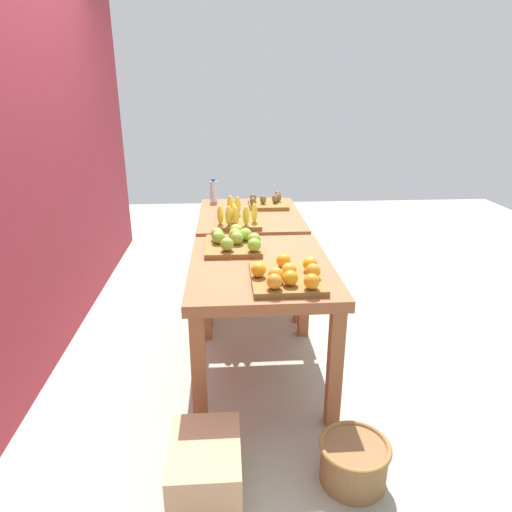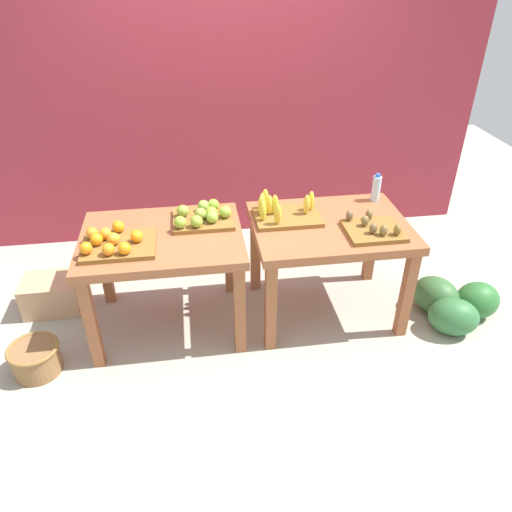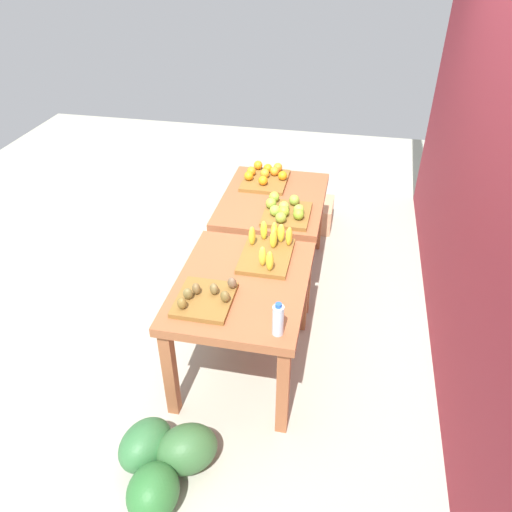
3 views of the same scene
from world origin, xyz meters
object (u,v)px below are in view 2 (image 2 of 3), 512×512
apple_bin (203,216)px  banana_crate (283,212)px  orange_bin (115,242)px  cardboard_produce_box (53,294)px  water_bottle (376,188)px  display_table_right (329,237)px  watermelon_pile (454,304)px  display_table_left (163,249)px  wicker_basket (36,358)px  kiwi_bin (373,229)px

apple_bin → banana_crate: banana_crate is taller
orange_bin → cardboard_produce_box: 0.96m
banana_crate → water_bottle: (0.71, 0.18, 0.05)m
banana_crate → cardboard_produce_box: bearing=173.4°
display_table_right → orange_bin: (-1.39, -0.12, 0.14)m
display_table_right → banana_crate: bearing=160.5°
apple_bin → watermelon_pile: size_ratio=0.64×
display_table_left → wicker_basket: (-0.84, -0.35, -0.52)m
orange_bin → cardboard_produce_box: orange_bin is taller
display_table_left → cardboard_produce_box: size_ratio=2.60×
display_table_right → wicker_basket: (-1.96, -0.35, -0.52)m
display_table_right → cardboard_produce_box: (-1.98, 0.30, -0.50)m
banana_crate → water_bottle: 0.74m
orange_bin → kiwi_bin: orange_bin is taller
banana_crate → water_bottle: water_bottle is taller
cardboard_produce_box → display_table_right: bearing=-8.6°
apple_bin → water_bottle: size_ratio=2.00×
display_table_left → kiwi_bin: kiwi_bin is taller
watermelon_pile → wicker_basket: watermelon_pile is taller
wicker_basket → orange_bin: bearing=22.5°
apple_bin → wicker_basket: bearing=-156.3°
display_table_right → kiwi_bin: size_ratio=2.89×
orange_bin → kiwi_bin: (1.63, -0.05, -0.01)m
display_table_left → apple_bin: 0.35m
display_table_right → orange_bin: size_ratio=2.34×
kiwi_bin → water_bottle: 0.49m
orange_bin → water_bottle: size_ratio=2.16×
apple_bin → wicker_basket: size_ratio=1.30×
display_table_right → orange_bin: 1.41m
orange_bin → wicker_basket: 0.90m
wicker_basket → kiwi_bin: bearing=4.9°
kiwi_bin → wicker_basket: 2.29m
banana_crate → water_bottle: size_ratio=2.14×
orange_bin → apple_bin: bearing=24.9°
water_bottle → display_table_left: bearing=-169.2°
apple_bin → kiwi_bin: 1.12m
kiwi_bin → watermelon_pile: 0.91m
wicker_basket → watermelon_pile: bearing=2.1°
banana_crate → cardboard_produce_box: (-1.68, 0.19, -0.65)m
apple_bin → display_table_right: bearing=-9.4°
watermelon_pile → water_bottle: bearing=132.1°
apple_bin → cardboard_produce_box: (-1.14, 0.16, -0.65)m
banana_crate → water_bottle: bearing=14.4°
display_table_right → orange_bin: bearing=-175.2°
display_table_right → kiwi_bin: bearing=-35.0°
banana_crate → cardboard_produce_box: 1.81m
apple_bin → wicker_basket: apple_bin is taller
display_table_left → watermelon_pile: size_ratio=1.63×
apple_bin → cardboard_produce_box: 1.32m
display_table_right → orange_bin: orange_bin is taller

